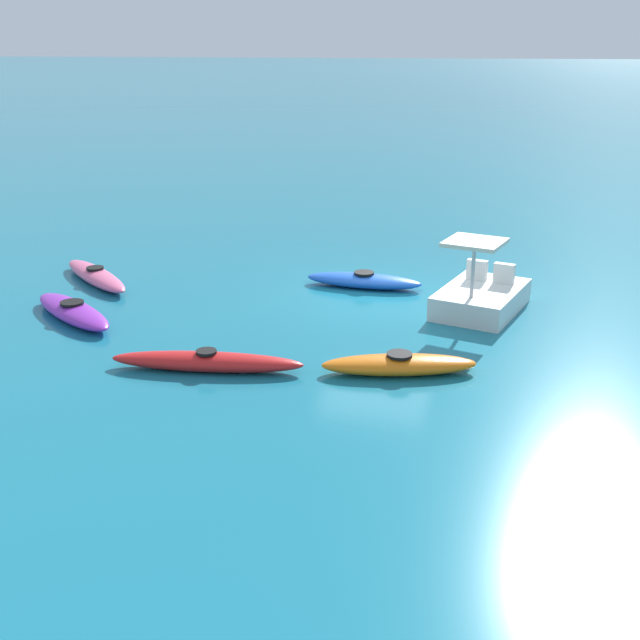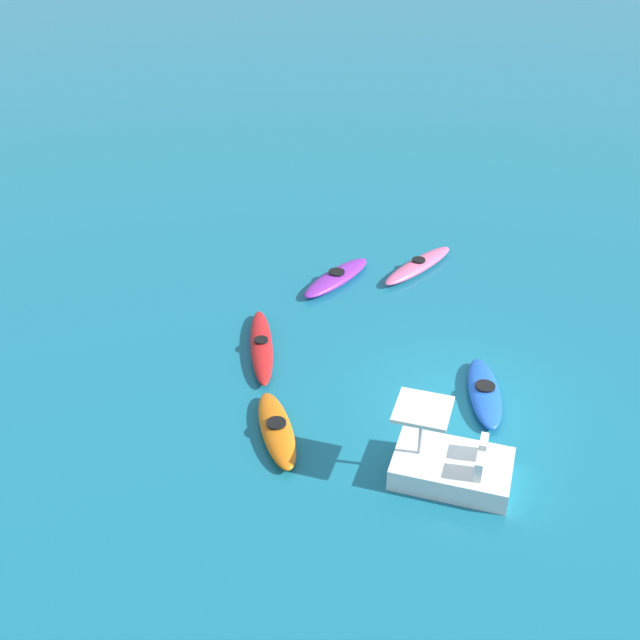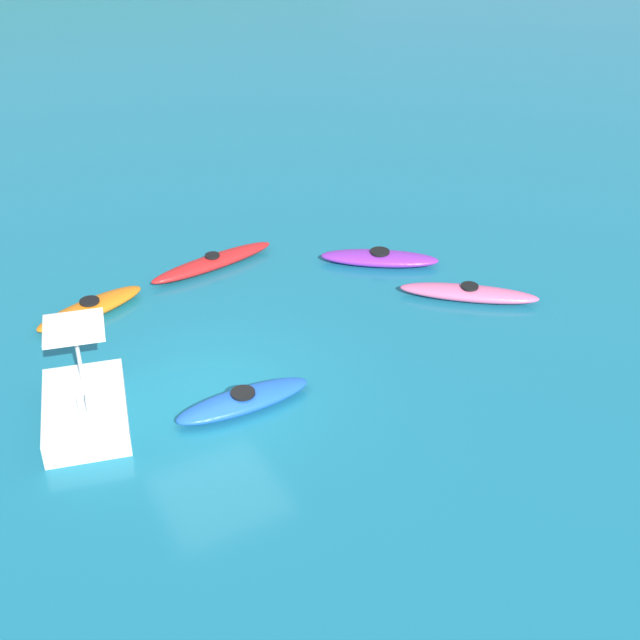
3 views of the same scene
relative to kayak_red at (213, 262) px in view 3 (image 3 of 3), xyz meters
The scene contains 7 objects.
ground_plane 5.33m from the kayak_red, 113.35° to the right, with size 600.00×600.00×0.00m, color #19728C.
kayak_red is the anchor object (origin of this frame).
kayak_blue 5.72m from the kayak_red, 107.06° to the right, with size 2.71×0.74×0.37m.
kayak_orange 3.33m from the kayak_red, 167.82° to the right, with size 2.76×1.41×0.37m.
kayak_purple 4.12m from the kayak_red, 26.12° to the right, with size 2.82×2.28×0.37m.
kayak_pink 6.27m from the kayak_red, 43.03° to the right, with size 2.87×2.51×0.37m.
pedal_boat_white 6.24m from the kayak_red, 134.93° to the right, with size 2.05×2.70×1.68m.
Camera 3 is at (-4.55, -12.58, 10.02)m, focal length 47.83 mm.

